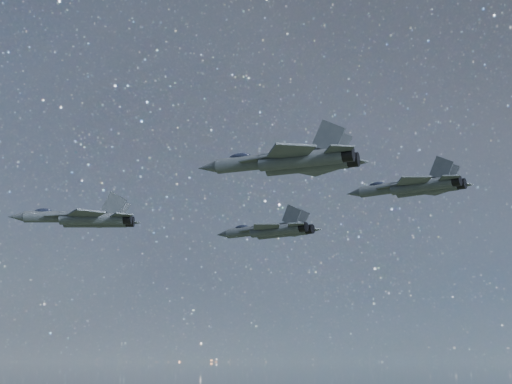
# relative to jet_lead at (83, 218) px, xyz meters

# --- Properties ---
(jet_lead) EXTENTS (15.81, 10.92, 3.97)m
(jet_lead) POSITION_rel_jet_lead_xyz_m (0.00, 0.00, 0.00)
(jet_lead) COLOR #323A3F
(jet_left) EXTENTS (15.80, 10.46, 4.03)m
(jet_left) POSITION_rel_jet_lead_xyz_m (19.92, 17.56, 1.07)
(jet_left) COLOR #323A3F
(jet_right) EXTENTS (15.60, 10.73, 3.91)m
(jet_right) POSITION_rel_jet_lead_xyz_m (27.43, -18.99, 0.39)
(jet_right) COLOR #323A3F
(jet_slot) EXTENTS (15.16, 9.99, 3.88)m
(jet_slot) POSITION_rel_jet_lead_xyz_m (39.01, 5.37, 3.51)
(jet_slot) COLOR #323A3F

